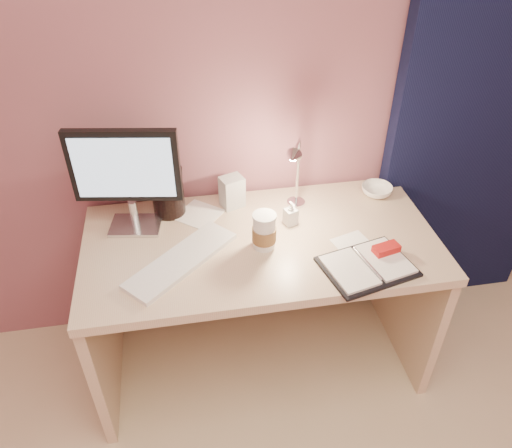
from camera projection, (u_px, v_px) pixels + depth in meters
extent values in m
plane|color=#8D515B|center=(245.00, 78.00, 1.95)|extent=(3.50, 0.00, 3.50)
cube|color=black|center=(489.00, 101.00, 2.14)|extent=(0.85, 0.08, 2.20)
cube|color=#C4AE8B|center=(261.00, 244.00, 1.99)|extent=(1.40, 0.70, 0.04)
cube|color=#C4AE8B|center=(103.00, 327.00, 2.12)|extent=(0.04, 0.66, 0.69)
cube|color=#C4AE8B|center=(405.00, 288.00, 2.30)|extent=(0.04, 0.66, 0.69)
cube|color=#C4AE8B|center=(249.00, 250.00, 2.43)|extent=(1.32, 0.03, 0.55)
cube|color=silver|center=(136.00, 225.00, 2.04)|extent=(0.22, 0.18, 0.01)
cylinder|color=silver|center=(134.00, 213.00, 2.00)|extent=(0.03, 0.03, 0.11)
cube|color=black|center=(125.00, 165.00, 1.86)|extent=(0.41, 0.10, 0.29)
cube|color=#A2C1DC|center=(126.00, 168.00, 1.84)|extent=(0.36, 0.06, 0.25)
cube|color=white|center=(182.00, 260.00, 1.86)|extent=(0.45, 0.42, 0.02)
cube|color=black|center=(367.00, 267.00, 1.84)|extent=(0.37, 0.31, 0.01)
cube|color=white|center=(349.00, 270.00, 1.81)|extent=(0.19, 0.24, 0.01)
cube|color=white|center=(385.00, 259.00, 1.86)|extent=(0.19, 0.24, 0.01)
cube|color=#AC0E1D|center=(386.00, 249.00, 1.88)|extent=(0.11, 0.07, 0.03)
cube|color=white|center=(354.00, 245.00, 1.95)|extent=(0.17, 0.17, 0.00)
cube|color=white|center=(199.00, 214.00, 2.11)|extent=(0.23, 0.23, 0.00)
cylinder|color=silver|center=(264.00, 232.00, 1.90)|extent=(0.08, 0.08, 0.14)
cylinder|color=brown|center=(264.00, 234.00, 1.91)|extent=(0.09, 0.09, 0.06)
cylinder|color=silver|center=(264.00, 216.00, 1.86)|extent=(0.09, 0.09, 0.01)
imported|color=silver|center=(377.00, 190.00, 2.22)|extent=(0.15, 0.15, 0.04)
imported|color=silver|center=(291.00, 213.00, 2.03)|extent=(0.06, 0.06, 0.11)
cylinder|color=black|center=(168.00, 193.00, 2.07)|extent=(0.13, 0.13, 0.19)
cube|color=silver|center=(232.00, 192.00, 2.12)|extent=(0.11, 0.10, 0.14)
cylinder|color=silver|center=(296.00, 203.00, 2.17)|extent=(0.08, 0.08, 0.01)
cylinder|color=silver|center=(298.00, 172.00, 2.07)|extent=(0.01, 0.01, 0.30)
cone|color=silver|center=(322.00, 155.00, 1.89)|extent=(0.08, 0.07, 0.06)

